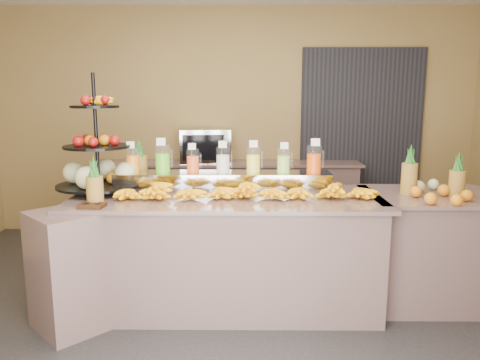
{
  "coord_description": "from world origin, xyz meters",
  "views": [
    {
      "loc": [
        0.14,
        -3.4,
        1.75
      ],
      "look_at": [
        0.11,
        0.3,
        1.06
      ],
      "focal_mm": 35.0,
      "sensor_mm": 36.0,
      "label": 1
    }
  ],
  "objects_px": {
    "pitcher_tray": "(223,181)",
    "oven_warmer": "(205,146)",
    "banana_heap": "(245,190)",
    "fruit_stand": "(104,163)",
    "right_fruit_pile": "(435,188)",
    "condiment_caddy": "(92,206)"
  },
  "relations": [
    {
      "from": "banana_heap",
      "to": "condiment_caddy",
      "type": "bearing_deg",
      "value": -163.35
    },
    {
      "from": "banana_heap",
      "to": "oven_warmer",
      "type": "relative_size",
      "value": 3.48
    },
    {
      "from": "fruit_stand",
      "to": "right_fruit_pile",
      "type": "relative_size",
      "value": 2.05
    },
    {
      "from": "condiment_caddy",
      "to": "oven_warmer",
      "type": "xyz_separation_m",
      "value": [
        0.63,
        2.33,
        0.19
      ]
    },
    {
      "from": "oven_warmer",
      "to": "right_fruit_pile",
      "type": "bearing_deg",
      "value": -52.05
    },
    {
      "from": "banana_heap",
      "to": "oven_warmer",
      "type": "height_order",
      "value": "oven_warmer"
    },
    {
      "from": "fruit_stand",
      "to": "right_fruit_pile",
      "type": "bearing_deg",
      "value": 2.44
    },
    {
      "from": "fruit_stand",
      "to": "banana_heap",
      "type": "bearing_deg",
      "value": -3.85
    },
    {
      "from": "pitcher_tray",
      "to": "right_fruit_pile",
      "type": "distance_m",
      "value": 1.73
    },
    {
      "from": "condiment_caddy",
      "to": "banana_heap",
      "type": "bearing_deg",
      "value": 16.65
    },
    {
      "from": "banana_heap",
      "to": "fruit_stand",
      "type": "distance_m",
      "value": 1.22
    },
    {
      "from": "fruit_stand",
      "to": "pitcher_tray",
      "type": "bearing_deg",
      "value": 12.81
    },
    {
      "from": "pitcher_tray",
      "to": "fruit_stand",
      "type": "xyz_separation_m",
      "value": [
        -1.0,
        -0.1,
        0.17
      ]
    },
    {
      "from": "pitcher_tray",
      "to": "oven_warmer",
      "type": "bearing_deg",
      "value": 100.09
    },
    {
      "from": "banana_heap",
      "to": "fruit_stand",
      "type": "relative_size",
      "value": 2.12
    },
    {
      "from": "fruit_stand",
      "to": "oven_warmer",
      "type": "xyz_separation_m",
      "value": [
        0.7,
        1.77,
        -0.05
      ]
    },
    {
      "from": "condiment_caddy",
      "to": "oven_warmer",
      "type": "height_order",
      "value": "oven_warmer"
    },
    {
      "from": "pitcher_tray",
      "to": "banana_heap",
      "type": "xyz_separation_m",
      "value": [
        0.19,
        -0.33,
        -0.01
      ]
    },
    {
      "from": "pitcher_tray",
      "to": "right_fruit_pile",
      "type": "xyz_separation_m",
      "value": [
        1.7,
        -0.32,
        0.01
      ]
    },
    {
      "from": "right_fruit_pile",
      "to": "oven_warmer",
      "type": "relative_size",
      "value": 0.8
    },
    {
      "from": "right_fruit_pile",
      "to": "fruit_stand",
      "type": "bearing_deg",
      "value": 175.35
    },
    {
      "from": "condiment_caddy",
      "to": "right_fruit_pile",
      "type": "height_order",
      "value": "right_fruit_pile"
    }
  ]
}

